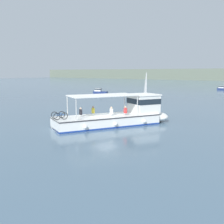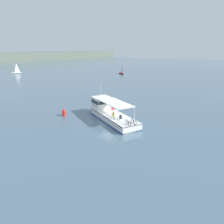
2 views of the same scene
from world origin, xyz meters
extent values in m
plane|color=slate|center=(0.00, 0.00, 0.00)|extent=(400.00, 400.00, 0.00)
cube|color=white|center=(0.78, -0.65, 0.55)|extent=(7.37, 11.16, 1.10)
ellipsoid|color=white|center=(3.34, 4.99, 0.55)|extent=(3.59, 3.22, 1.01)
cube|color=navy|center=(0.78, -0.65, 0.10)|extent=(7.41, 11.17, 0.16)
cube|color=#2D2D33|center=(0.78, -0.65, 1.02)|extent=(7.43, 11.18, 0.10)
cube|color=white|center=(2.60, 3.35, 2.05)|extent=(3.55, 3.49, 1.90)
cube|color=#19232D|center=(2.60, 3.35, 2.38)|extent=(3.63, 3.55, 0.56)
cube|color=white|center=(2.60, 3.35, 3.06)|extent=(3.76, 3.70, 0.12)
cube|color=white|center=(0.60, -1.06, 3.15)|extent=(5.45, 7.32, 0.10)
cylinder|color=silver|center=(0.70, 2.46, 2.10)|extent=(0.08, 0.08, 2.00)
cylinder|color=silver|center=(3.18, 1.34, 2.10)|extent=(0.08, 0.08, 2.00)
cylinder|color=silver|center=(-1.98, -3.46, 2.10)|extent=(0.08, 0.08, 2.00)
cylinder|color=silver|center=(0.50, -4.58, 2.10)|extent=(0.08, 0.08, 2.00)
cylinder|color=silver|center=(2.72, 3.63, 4.22)|extent=(0.06, 0.06, 2.20)
sphere|color=white|center=(3.81, 1.71, 0.50)|extent=(0.36, 0.36, 0.36)
sphere|color=white|center=(2.45, -1.30, 0.50)|extent=(0.36, 0.36, 0.36)
sphere|color=white|center=(1.17, -4.12, 0.50)|extent=(0.36, 0.36, 0.36)
torus|color=black|center=(-1.50, -4.61, 1.43)|extent=(0.33, 0.63, 0.66)
torus|color=black|center=(-1.79, -5.25, 1.43)|extent=(0.33, 0.63, 0.66)
cylinder|color=#1E478C|center=(-1.65, -4.93, 1.55)|extent=(0.34, 0.66, 0.06)
torus|color=black|center=(-0.68, -4.98, 1.43)|extent=(0.33, 0.63, 0.66)
torus|color=black|center=(-0.97, -5.62, 1.43)|extent=(0.33, 0.63, 0.66)
cylinder|color=#1E478C|center=(-0.83, -5.30, 1.55)|extent=(0.34, 0.66, 0.06)
cube|color=black|center=(-0.63, -2.94, 1.56)|extent=(0.38, 0.33, 0.52)
sphere|color=beige|center=(-0.63, -2.94, 1.93)|extent=(0.20, 0.20, 0.20)
cube|color=yellow|center=(-0.38, -1.43, 1.56)|extent=(0.38, 0.33, 0.52)
sphere|color=#9E7051|center=(-0.38, -1.43, 1.93)|extent=(0.20, 0.20, 0.20)
cube|color=white|center=(1.35, -0.60, 1.56)|extent=(0.38, 0.33, 0.52)
sphere|color=beige|center=(1.35, -0.60, 1.93)|extent=(0.20, 0.20, 0.20)
cube|color=red|center=(2.17, 0.65, 1.56)|extent=(0.38, 0.33, 0.52)
sphere|color=beige|center=(2.17, 0.65, 1.93)|extent=(0.20, 0.20, 0.20)
ellipsoid|color=white|center=(25.27, 73.56, 0.30)|extent=(4.98, 3.05, 0.60)
cylinder|color=silver|center=(24.99, 73.67, 3.00)|extent=(0.08, 0.08, 4.80)
pyramid|color=white|center=(25.79, 73.39, 2.69)|extent=(1.61, 0.67, 4.08)
ellipsoid|color=maroon|center=(53.28, 34.27, 0.30)|extent=(3.62, 4.85, 0.60)
cylinder|color=silver|center=(53.43, 34.53, 3.00)|extent=(0.08, 0.08, 4.80)
pyramid|color=white|center=(53.03, 33.77, 2.69)|extent=(0.90, 1.50, 4.08)
cylinder|color=red|center=(-2.12, 7.90, 0.45)|extent=(0.70, 0.70, 0.90)
cone|color=red|center=(-2.12, 7.90, 1.15)|extent=(0.42, 0.42, 0.50)
camera|label=1|loc=(18.45, -21.33, 5.49)|focal=43.46mm
camera|label=2|loc=(-24.05, -19.16, 11.21)|focal=33.00mm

